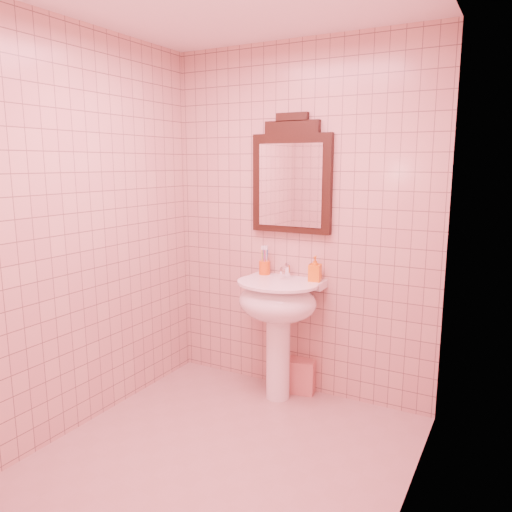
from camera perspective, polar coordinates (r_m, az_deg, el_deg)
The scene contains 8 objects.
floor at distance 3.07m, azimuth -4.33°, elevation -22.42°, with size 2.20×2.20×0.00m, color tan.
back_wall at distance 3.57m, azimuth 5.00°, elevation 3.76°, with size 2.00×0.02×2.50m, color #CB9D8D.
pedestal_sink at distance 3.51m, azimuth 2.52°, elevation -6.15°, with size 0.58×0.58×0.86m.
faucet at distance 3.57m, azimuth 3.51°, elevation -1.61°, with size 0.04×0.16×0.11m.
mirror at distance 3.55m, azimuth 4.08°, elevation 8.85°, with size 0.59×0.06×0.83m.
toothbrush_cup at distance 3.67m, azimuth 0.98°, elevation -1.31°, with size 0.08×0.08×0.19m.
soap_dispenser at distance 3.48m, azimuth 6.75°, elevation -1.46°, with size 0.08×0.08×0.18m, color orange.
towel at distance 3.80m, azimuth 5.15°, elevation -13.49°, with size 0.20×0.14×0.25m, color #E09884.
Camera 1 is at (1.41, -2.16, 1.67)m, focal length 35.00 mm.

